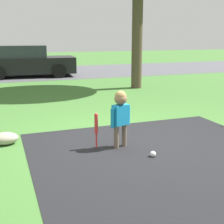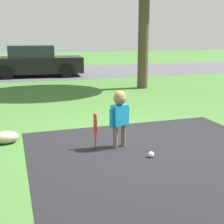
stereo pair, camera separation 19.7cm
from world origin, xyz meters
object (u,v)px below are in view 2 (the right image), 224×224
sports_ball (151,155)px  parked_car (36,62)px  baseball_bat (95,125)px  child (120,111)px

sports_ball → parked_car: parked_car is taller
sports_ball → parked_car: 10.53m
baseball_bat → parked_car: (-0.14, 9.82, 0.26)m
child → baseball_bat: size_ratio=1.60×
baseball_bat → parked_car: 9.82m
child → sports_ball: child is taller
baseball_bat → parked_car: parked_car is taller
child → sports_ball: 0.86m
child → baseball_bat: (-0.38, 0.09, -0.23)m
baseball_bat → parked_car: size_ratio=0.14×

